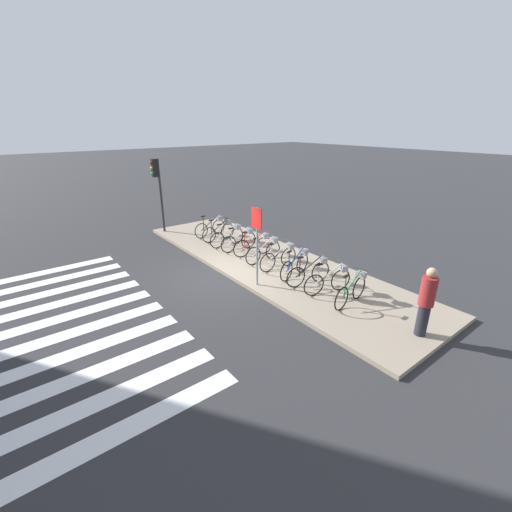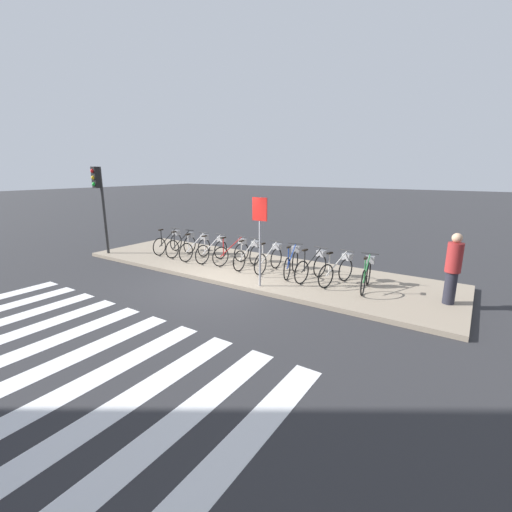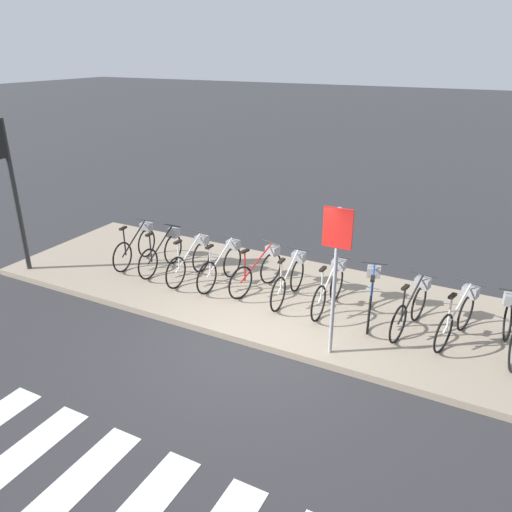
# 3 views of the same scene
# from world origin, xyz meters

# --- Properties ---
(ground_plane) EXTENTS (120.00, 120.00, 0.00)m
(ground_plane) POSITION_xyz_m (0.00, 0.00, 0.00)
(ground_plane) COLOR #2D2D30
(sidewalk) EXTENTS (12.38, 3.57, 0.12)m
(sidewalk) POSITION_xyz_m (0.00, 1.78, 0.06)
(sidewalk) COLOR gray
(sidewalk) RESTS_ON ground_plane
(parked_bicycle_0) EXTENTS (0.46, 1.56, 0.96)m
(parked_bicycle_0) POSITION_xyz_m (-3.76, 1.73, 0.55)
(parked_bicycle_0) COLOR black
(parked_bicycle_0) RESTS_ON sidewalk
(parked_bicycle_1) EXTENTS (0.46, 1.57, 0.96)m
(parked_bicycle_1) POSITION_xyz_m (-3.01, 1.69, 0.55)
(parked_bicycle_1) COLOR black
(parked_bicycle_1) RESTS_ON sidewalk
(parked_bicycle_2) EXTENTS (0.46, 1.57, 0.96)m
(parked_bicycle_2) POSITION_xyz_m (-2.22, 1.60, 0.55)
(parked_bicycle_2) COLOR black
(parked_bicycle_2) RESTS_ON sidewalk
(parked_bicycle_3) EXTENTS (0.46, 1.57, 0.96)m
(parked_bicycle_3) POSITION_xyz_m (-1.52, 1.68, 0.55)
(parked_bicycle_3) COLOR black
(parked_bicycle_3) RESTS_ON sidewalk
(parked_bicycle_4) EXTENTS (0.53, 1.53, 0.96)m
(parked_bicycle_4) POSITION_xyz_m (-0.74, 1.78, 0.55)
(parked_bicycle_4) COLOR black
(parked_bicycle_4) RESTS_ON sidewalk
(parked_bicycle_5) EXTENTS (0.46, 1.57, 0.96)m
(parked_bicycle_5) POSITION_xyz_m (-0.04, 1.70, 0.55)
(parked_bicycle_5) COLOR black
(parked_bicycle_5) RESTS_ON sidewalk
(parked_bicycle_6) EXTENTS (0.46, 1.57, 0.96)m
(parked_bicycle_6) POSITION_xyz_m (0.76, 1.70, 0.55)
(parked_bicycle_6) COLOR black
(parked_bicycle_6) RESTS_ON sidewalk
(parked_bicycle_7) EXTENTS (0.51, 1.54, 0.96)m
(parked_bicycle_7) POSITION_xyz_m (1.52, 1.70, 0.55)
(parked_bicycle_7) COLOR black
(parked_bicycle_7) RESTS_ON sidewalk
(parked_bicycle_8) EXTENTS (0.47, 1.55, 0.96)m
(parked_bicycle_8) POSITION_xyz_m (2.24, 1.63, 0.55)
(parked_bicycle_8) COLOR black
(parked_bicycle_8) RESTS_ON sidewalk
(parked_bicycle_9) EXTENTS (0.56, 1.52, 0.96)m
(parked_bicycle_9) POSITION_xyz_m (2.98, 1.66, 0.55)
(parked_bicycle_9) COLOR black
(parked_bicycle_9) RESTS_ON sidewalk
(parked_bicycle_10) EXTENTS (0.46, 1.56, 0.96)m
(parked_bicycle_10) POSITION_xyz_m (3.76, 1.65, 0.55)
(parked_bicycle_10) COLOR black
(parked_bicycle_10) RESTS_ON sidewalk
(pedestrian) EXTENTS (0.34, 0.34, 1.69)m
(pedestrian) POSITION_xyz_m (5.69, 1.69, 1.01)
(pedestrian) COLOR #23232D
(pedestrian) RESTS_ON sidewalk
(traffic_light) EXTENTS (0.24, 0.40, 3.20)m
(traffic_light) POSITION_xyz_m (-5.66, 0.23, 2.43)
(traffic_light) COLOR #2D2D2D
(traffic_light) RESTS_ON sidewalk
(sign_post) EXTENTS (0.44, 0.07, 2.39)m
(sign_post) POSITION_xyz_m (1.28, 0.29, 1.75)
(sign_post) COLOR #99999E
(sign_post) RESTS_ON sidewalk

